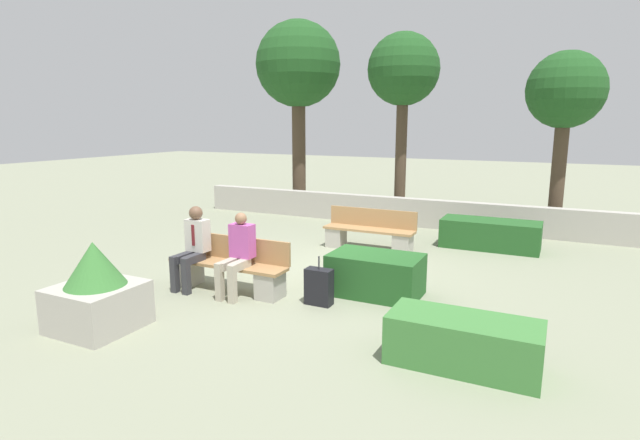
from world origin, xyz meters
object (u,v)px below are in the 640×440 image
at_px(tree_leftmost, 298,67).
at_px(tree_center_left, 403,73).
at_px(person_seated_man, 193,243).
at_px(bench_front, 229,269).
at_px(planter_corner_left, 97,291).
at_px(suitcase, 319,287).
at_px(tree_center_right, 565,94).
at_px(bench_left_side, 369,234).
at_px(person_seated_woman, 238,251).

relative_size(tree_leftmost, tree_center_left, 1.12).
distance_m(person_seated_man, tree_leftmost, 8.80).
bearing_deg(person_seated_man, bench_front, 13.02).
relative_size(bench_front, planter_corner_left, 1.75).
bearing_deg(suitcase, bench_front, -178.25).
height_order(tree_leftmost, tree_center_right, tree_leftmost).
bearing_deg(planter_corner_left, tree_center_left, 82.64).
bearing_deg(bench_front, tree_center_right, 56.93).
xyz_separation_m(person_seated_man, tree_center_right, (5.33, 7.38, 2.64)).
distance_m(bench_front, bench_left_side, 3.73).
distance_m(bench_front, tree_center_left, 8.39).
relative_size(bench_left_side, person_seated_woman, 1.50).
bearing_deg(tree_leftmost, planter_corner_left, -77.48).
relative_size(person_seated_woman, planter_corner_left, 1.11).
relative_size(bench_front, bench_left_side, 1.05).
relative_size(suitcase, tree_center_left, 0.15).
bearing_deg(tree_leftmost, tree_center_left, -1.47).
distance_m(planter_corner_left, suitcase, 3.12).
relative_size(bench_left_side, tree_center_left, 0.39).
distance_m(tree_leftmost, tree_center_right, 7.57).
distance_m(person_seated_man, tree_center_left, 8.40).
distance_m(planter_corner_left, tree_center_right, 11.12).
height_order(planter_corner_left, tree_leftmost, tree_leftmost).
distance_m(suitcase, tree_leftmost, 9.65).
height_order(tree_leftmost, tree_center_left, tree_leftmost).
relative_size(planter_corner_left, suitcase, 1.58).
bearing_deg(person_seated_man, tree_center_left, 81.03).
bearing_deg(person_seated_woman, tree_center_right, 59.11).
height_order(bench_left_side, person_seated_man, person_seated_man).
relative_size(planter_corner_left, tree_center_right, 0.27).
bearing_deg(suitcase, tree_leftmost, 120.41).
bearing_deg(bench_left_side, suitcase, -86.36).
xyz_separation_m(bench_left_side, tree_leftmost, (-3.91, 4.02, 4.06)).
bearing_deg(tree_center_left, bench_front, -94.54).
relative_size(person_seated_man, planter_corner_left, 1.14).
distance_m(person_seated_man, suitcase, 2.31).
distance_m(bench_left_side, tree_leftmost, 6.92).
relative_size(person_seated_woman, tree_leftmost, 0.23).
xyz_separation_m(bench_front, planter_corner_left, (-0.64, -2.06, 0.18)).
bearing_deg(suitcase, bench_left_side, 98.15).
xyz_separation_m(person_seated_man, person_seated_woman, (0.90, -0.01, -0.03)).
bearing_deg(suitcase, person_seated_woman, -171.65).
relative_size(bench_left_side, suitcase, 2.63).
xyz_separation_m(person_seated_man, tree_center_left, (1.20, 7.63, 3.32)).
bearing_deg(tree_leftmost, suitcase, -59.59).
relative_size(tree_leftmost, tree_center_right, 1.31).
bearing_deg(bench_left_side, person_seated_woman, -107.29).
relative_size(bench_left_side, tree_leftmost, 0.35).
distance_m(planter_corner_left, tree_leftmost, 10.61).
bearing_deg(tree_center_left, tree_center_right, -3.35).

